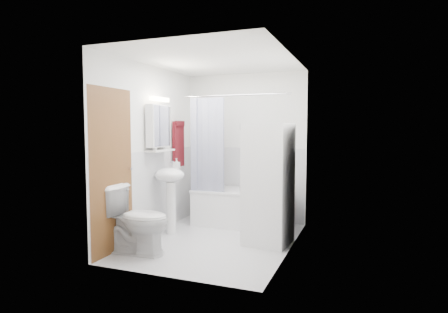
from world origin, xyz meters
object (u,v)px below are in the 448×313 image
(sink, at_px, (170,185))
(washer_dryer, at_px, (268,184))
(bathtub, at_px, (241,206))
(toilet, at_px, (136,220))

(sink, bearing_deg, washer_dryer, 1.83)
(bathtub, relative_size, toilet, 1.75)
(sink, xyz_separation_m, washer_dryer, (1.43, 0.05, 0.09))
(washer_dryer, height_order, toilet, washer_dryer)
(sink, distance_m, washer_dryer, 1.43)
(washer_dryer, distance_m, toilet, 1.73)
(washer_dryer, bearing_deg, bathtub, 135.33)
(sink, height_order, washer_dryer, washer_dryer)
(bathtub, distance_m, washer_dryer, 1.08)
(bathtub, height_order, toilet, toilet)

